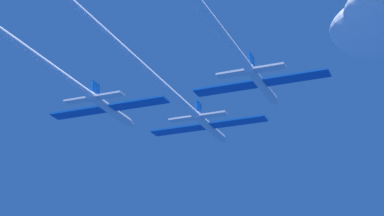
# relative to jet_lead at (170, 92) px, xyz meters

# --- Properties ---
(jet_lead) EXTENTS (19.82, 59.10, 3.28)m
(jet_lead) POSITION_rel_jet_lead_xyz_m (0.00, 0.00, 0.00)
(jet_lead) COLOR silver
(jet_left_wing) EXTENTS (19.82, 63.47, 3.28)m
(jet_left_wing) POSITION_rel_jet_lead_xyz_m (-11.96, -14.19, 0.45)
(jet_left_wing) COLOR silver
(jet_right_wing) EXTENTS (19.82, 65.42, 3.28)m
(jet_right_wing) POSITION_rel_jet_lead_xyz_m (12.80, -15.53, 0.49)
(jet_right_wing) COLOR silver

